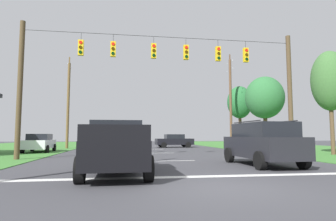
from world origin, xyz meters
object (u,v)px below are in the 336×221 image
pickup_truck (116,147)px  distant_car_crossing_white (40,143)px  tree_roadside_far_right (265,98)px  tree_roadside_left (240,103)px  tree_roadside_right (330,81)px  distant_car_far_parked (174,141)px  overhead_signal_span (165,82)px  distant_car_oncoming (108,142)px  utility_pole_near_left (68,104)px  suv_black (262,143)px  utility_pole_mid_right (231,100)px

pickup_truck → distant_car_crossing_white: size_ratio=1.24×
tree_roadside_far_right → tree_roadside_left: bearing=86.6°
tree_roadside_right → tree_roadside_left: size_ratio=1.02×
pickup_truck → tree_roadside_far_right: bearing=47.6°
distant_car_far_parked → tree_roadside_right: bearing=-56.8°
tree_roadside_right → tree_roadside_left: (-0.97, 14.28, 0.03)m
overhead_signal_span → tree_roadside_left: bearing=53.3°
distant_car_crossing_white → tree_roadside_right: 23.22m
distant_car_far_parked → tree_roadside_right: 17.38m
overhead_signal_span → distant_car_far_parked: size_ratio=3.95×
overhead_signal_span → distant_car_far_parked: bearing=78.1°
overhead_signal_span → distant_car_oncoming: size_ratio=3.95×
utility_pole_near_left → tree_roadside_right: (20.90, -12.72, 0.60)m
pickup_truck → tree_roadside_left: 26.64m
distant_car_far_parked → tree_roadside_left: bearing=1.7°
distant_car_crossing_white → distant_car_oncoming: size_ratio=0.99×
suv_black → distant_car_oncoming: 17.80m
distant_car_oncoming → utility_pole_near_left: 6.54m
tree_roadside_far_right → tree_roadside_left: (0.42, 7.11, 0.35)m
utility_pole_near_left → tree_roadside_right: bearing=-31.3°
distant_car_far_parked → tree_roadside_far_right: bearing=-41.5°
distant_car_crossing_white → utility_pole_near_left: 7.50m
distant_car_crossing_white → suv_black: bearing=-42.6°
distant_car_oncoming → utility_pole_near_left: size_ratio=0.45×
tree_roadside_far_right → tree_roadside_right: bearing=-79.0°
overhead_signal_span → suv_black: overhead_signal_span is taller
distant_car_oncoming → utility_pole_mid_right: (13.38, 1.74, 4.52)m
distant_car_oncoming → utility_pole_near_left: utility_pole_near_left is taller
distant_car_far_parked → utility_pole_near_left: (-11.73, -1.31, 3.97)m
distant_car_crossing_white → utility_pole_mid_right: 19.97m
tree_roadside_far_right → distant_car_crossing_white: bearing=-177.9°
utility_pole_near_left → tree_roadside_left: (19.93, 1.55, 0.64)m
distant_car_crossing_white → distant_car_far_parked: bearing=31.0°
utility_pole_mid_right → tree_roadside_left: (2.14, 2.57, 0.08)m
pickup_truck → tree_roadside_far_right: (13.73, 15.02, 4.08)m
suv_black → overhead_signal_span: bearing=128.5°
distant_car_crossing_white → utility_pole_mid_right: bearing=15.7°
utility_pole_mid_right → distant_car_oncoming: bearing=-172.6°
overhead_signal_span → utility_pole_near_left: size_ratio=1.77×
distant_car_oncoming → utility_pole_mid_right: bearing=7.4°
overhead_signal_span → tree_roadside_left: (11.36, 15.26, 0.64)m
distant_car_far_parked → utility_pole_mid_right: bearing=-21.0°
tree_roadside_far_right → overhead_signal_span: bearing=-143.3°
suv_black → tree_roadside_left: size_ratio=0.65×
utility_pole_mid_right → tree_roadside_left: size_ratio=1.43×
distant_car_oncoming → tree_roadside_far_right: tree_roadside_far_right is taller
distant_car_far_parked → tree_roadside_left: size_ratio=0.59×
overhead_signal_span → utility_pole_mid_right: 15.69m
distant_car_oncoming → distant_car_far_parked: bearing=29.1°
utility_pole_near_left → tree_roadside_right: size_ratio=1.29×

